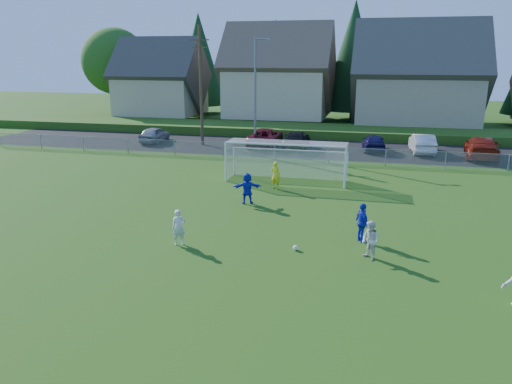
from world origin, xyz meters
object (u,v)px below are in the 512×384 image
player_blue_a (362,223)px  soccer_goal (287,155)px  car_a (154,134)px  player_white_a (179,227)px  player_white_b (370,241)px  car_d (296,139)px  soccer_ball (296,248)px  car_c (265,137)px  car_g (482,147)px  car_e (374,142)px  car_f (422,143)px  player_blue_b (247,188)px  goalkeeper (276,175)px

player_blue_a → soccer_goal: (-4.96, 9.66, 0.79)m
car_a → player_white_a: bearing=115.1°
player_white_b → car_d: size_ratio=0.31×
soccer_ball → car_c: car_c is taller
car_c → car_g: 17.15m
car_e → car_d: bearing=-4.7°
car_c → player_white_a: bearing=89.8°
player_blue_a → car_a: size_ratio=0.41×
car_c → car_g: (17.11, -1.17, 0.05)m
car_d → soccer_goal: 11.61m
player_white_a → car_a: (-11.83, 23.06, -0.05)m
player_white_a → player_white_b: bearing=-27.4°
player_white_b → car_e: bearing=138.5°
soccer_ball → car_f: bearing=74.4°
player_white_a → player_white_b: player_white_b is taller
car_g → car_d: bearing=1.8°
player_white_b → player_blue_a: 1.90m
player_blue_b → car_e: 18.09m
player_blue_b → car_e: size_ratio=0.40×
player_blue_b → car_e: player_blue_b is taller
soccer_ball → car_d: bearing=99.3°
car_g → soccer_goal: soccer_goal is taller
car_e → player_white_b: bearing=85.2°
car_f → car_c: bearing=-4.1°
player_white_b → car_g: car_g is taller
soccer_ball → car_f: size_ratio=0.05×
player_white_b → player_blue_a: player_blue_a is taller
car_e → car_f: bearing=175.0°
goalkeeper → car_a: 19.23m
car_e → soccer_goal: (-5.07, -11.59, 0.92)m
car_g → car_c: bearing=1.9°
car_e → car_c: bearing=-6.0°
goalkeeper → car_g: bearing=-118.5°
player_white_b → car_f: 23.41m
player_white_a → car_c: (-1.70, 23.50, 0.03)m
soccer_ball → car_c: 23.89m
car_d → soccer_goal: bearing=93.5°
car_c → soccer_goal: (4.04, -11.67, 0.85)m
player_white_a → car_d: (1.03, 23.34, -0.03)m
player_blue_a → goalkeeper: 9.22m
car_c → car_f: car_c is taller
car_d → car_a: bearing=-1.7°
car_f → car_g: size_ratio=0.82×
car_c → player_blue_b: bearing=95.3°
player_white_b → goalkeeper: goalkeeper is taller
player_blue_b → car_g: size_ratio=0.29×
player_white_b → car_f: bearing=129.2°
car_d → car_f: car_f is taller
goalkeeper → soccer_goal: bearing=-79.5°
player_blue_a → car_g: size_ratio=0.29×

